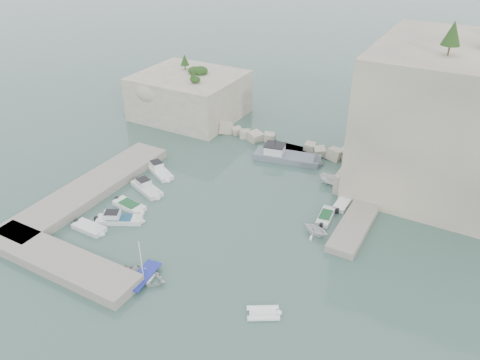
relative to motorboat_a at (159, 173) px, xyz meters
The scene contains 21 objects.
ground 14.39m from the motorboat_a, 28.55° to the right, with size 400.00×400.00×0.00m, color #3F5F56.
cliff_terrace 27.98m from the motorboat_a, 23.44° to the left, with size 8.00×10.00×2.50m, color beige.
outcrop_west 19.87m from the motorboat_a, 112.10° to the left, with size 16.00×14.00×7.00m, color beige.
quay_west 9.02m from the motorboat_a, 118.94° to the right, with size 5.00×24.00×1.10m, color #9E9689.
quay_south 19.57m from the motorboat_a, 82.23° to the right, with size 18.00×4.00×1.10m, color #9E9689.
ledge_east 26.33m from the motorboat_a, ahead, with size 3.00×16.00×0.80m, color #9E9689.
breakwater 19.10m from the motorboat_a, 52.40° to the left, with size 28.00×3.00×1.40m, color beige.
motorboat_a is the anchor object (origin of this frame).
motorboat_b 4.50m from the motorboat_a, 72.09° to the right, with size 5.51×1.80×1.40m, color silver, non-canonical shape.
motorboat_c 8.46m from the motorboat_a, 76.54° to the right, with size 4.52×1.64×0.70m, color white, non-canonical shape.
motorboat_d 11.35m from the motorboat_a, 75.19° to the right, with size 5.50×1.64×1.40m, color silver, non-canonical shape.
motorboat_e 13.75m from the motorboat_a, 85.67° to the right, with size 4.08×1.67×0.70m, color silver, non-canonical shape.
rowboat 20.34m from the motorboat_a, 56.64° to the right, with size 3.35×4.69×0.97m, color white.
inflatable_dinghy 27.70m from the motorboat_a, 33.87° to the right, with size 3.06×1.48×0.44m, color white, non-canonical shape.
tender_east_a 22.92m from the motorboat_a, ahead, with size 2.57×2.98×1.57m, color white.
tender_east_b 22.76m from the motorboat_a, ahead, with size 4.15×1.41×0.70m, color silver, non-canonical shape.
tender_east_c 24.01m from the motorboat_a, 10.83° to the left, with size 4.42×1.43×0.70m, color white, non-canonical shape.
tender_east_d 22.80m from the motorboat_a, 21.13° to the left, with size 1.50×4.00×1.54m, color white.
work_boat 17.51m from the motorboat_a, 40.93° to the left, with size 9.94×2.94×2.20m, color slate, non-canonical shape.
rowboat_mast 20.50m from the motorboat_a, 56.64° to the right, with size 0.10×0.10×4.20m, color white.
vegetation 39.46m from the motorboat_a, 29.90° to the left, with size 53.48×13.88×13.40m.
Camera 1 is at (22.59, -34.69, 30.56)m, focal length 35.00 mm.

